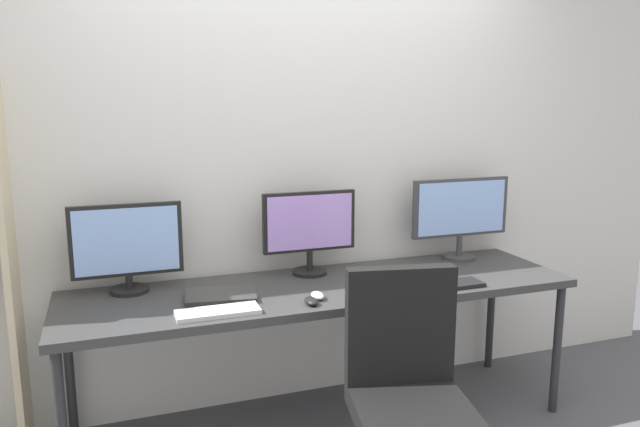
% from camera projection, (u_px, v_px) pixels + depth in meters
% --- Properties ---
extents(wall_back, '(4.89, 0.10, 2.60)m').
position_uv_depth(wall_back, '(297.00, 163.00, 3.25)').
color(wall_back, silver).
rests_on(wall_back, ground_plane).
extents(desk, '(2.49, 0.68, 0.74)m').
position_uv_depth(desk, '(323.00, 295.00, 2.97)').
color(desk, '#333333').
rests_on(desk, ground_plane).
extents(office_chair, '(0.52, 0.52, 0.99)m').
position_uv_depth(office_chair, '(407.00, 422.00, 2.35)').
color(office_chair, '#2D2D33').
rests_on(office_chair, ground_plane).
extents(monitor_left, '(0.51, 0.18, 0.42)m').
position_uv_depth(monitor_left, '(127.00, 245.00, 2.82)').
color(monitor_left, black).
rests_on(monitor_left, desk).
extents(monitor_center, '(0.49, 0.18, 0.43)m').
position_uv_depth(monitor_center, '(309.00, 228.00, 3.11)').
color(monitor_center, black).
rests_on(monitor_center, desk).
extents(monitor_right, '(0.60, 0.18, 0.46)m').
position_uv_depth(monitor_right, '(461.00, 212.00, 3.40)').
color(monitor_right, '#38383D').
rests_on(monitor_right, desk).
extents(keyboard_left, '(0.36, 0.13, 0.02)m').
position_uv_depth(keyboard_left, '(218.00, 312.00, 2.56)').
color(keyboard_left, silver).
rests_on(keyboard_left, desk).
extents(keyboard_right, '(0.35, 0.13, 0.02)m').
position_uv_depth(keyboard_right, '(448.00, 285.00, 2.93)').
color(keyboard_right, black).
rests_on(keyboard_right, desk).
extents(mouse_left_side, '(0.06, 0.10, 0.03)m').
position_uv_depth(mouse_left_side, '(318.00, 295.00, 2.76)').
color(mouse_left_side, silver).
rests_on(mouse_left_side, desk).
extents(mouse_right_side, '(0.06, 0.10, 0.03)m').
position_uv_depth(mouse_right_side, '(311.00, 301.00, 2.68)').
color(mouse_right_side, black).
rests_on(mouse_right_side, desk).
extents(laptop_closed, '(0.35, 0.27, 0.02)m').
position_uv_depth(laptop_closed, '(221.00, 296.00, 2.77)').
color(laptop_closed, '#2D2D2D').
rests_on(laptop_closed, desk).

